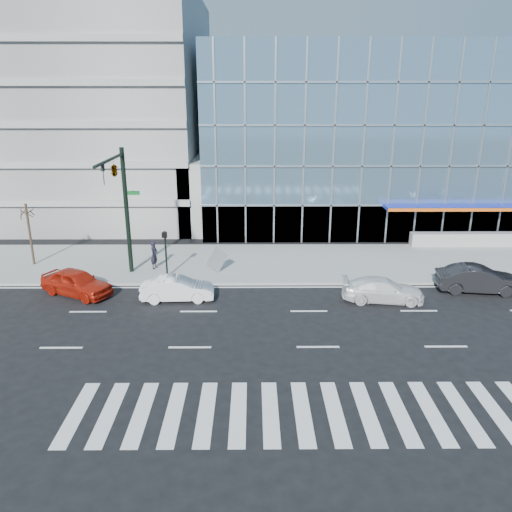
{
  "coord_description": "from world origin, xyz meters",
  "views": [
    {
      "loc": [
        -3.04,
        -24.77,
        11.36
      ],
      "look_at": [
        -2.86,
        3.0,
        2.18
      ],
      "focal_mm": 35.0,
      "sensor_mm": 36.0,
      "label": 1
    }
  ],
  "objects_px": {
    "street_tree_near": "(27,212)",
    "dark_sedan": "(479,279)",
    "red_sedan": "(76,282)",
    "pedestrian": "(154,255)",
    "ped_signal_post": "(165,247)",
    "white_suv": "(383,290)",
    "white_sedan": "(177,289)",
    "traffic_signal": "(118,184)",
    "tilted_panel": "(217,260)"
  },
  "relations": [
    {
      "from": "ped_signal_post",
      "to": "street_tree_near",
      "type": "height_order",
      "value": "street_tree_near"
    },
    {
      "from": "traffic_signal",
      "to": "tilted_panel",
      "type": "xyz_separation_m",
      "value": [
        5.63,
        1.09,
        -5.1
      ]
    },
    {
      "from": "white_sedan",
      "to": "red_sedan",
      "type": "bearing_deg",
      "value": 79.22
    },
    {
      "from": "pedestrian",
      "to": "tilted_panel",
      "type": "distance_m",
      "value": 4.3
    },
    {
      "from": "traffic_signal",
      "to": "ped_signal_post",
      "type": "height_order",
      "value": "traffic_signal"
    },
    {
      "from": "white_suv",
      "to": "pedestrian",
      "type": "xyz_separation_m",
      "value": [
        -13.9,
        5.18,
        0.42
      ]
    },
    {
      "from": "white_sedan",
      "to": "tilted_panel",
      "type": "xyz_separation_m",
      "value": [
        1.98,
        4.05,
        0.38
      ]
    },
    {
      "from": "traffic_signal",
      "to": "dark_sedan",
      "type": "distance_m",
      "value": 22.08
    },
    {
      "from": "traffic_signal",
      "to": "street_tree_near",
      "type": "distance_m",
      "value": 7.96
    },
    {
      "from": "red_sedan",
      "to": "pedestrian",
      "type": "xyz_separation_m",
      "value": [
        3.78,
        4.17,
        0.32
      ]
    },
    {
      "from": "traffic_signal",
      "to": "white_sedan",
      "type": "relative_size",
      "value": 1.93
    },
    {
      "from": "pedestrian",
      "to": "traffic_signal",
      "type": "bearing_deg",
      "value": 157.82
    },
    {
      "from": "traffic_signal",
      "to": "ped_signal_post",
      "type": "bearing_deg",
      "value": 8.52
    },
    {
      "from": "ped_signal_post",
      "to": "pedestrian",
      "type": "xyz_separation_m",
      "value": [
        -1.07,
        1.64,
        -1.06
      ]
    },
    {
      "from": "white_suv",
      "to": "white_sedan",
      "type": "distance_m",
      "value": 11.69
    },
    {
      "from": "white_suv",
      "to": "tilted_panel",
      "type": "xyz_separation_m",
      "value": [
        -9.7,
        4.26,
        0.4
      ]
    },
    {
      "from": "dark_sedan",
      "to": "pedestrian",
      "type": "distance_m",
      "value": 20.28
    },
    {
      "from": "ped_signal_post",
      "to": "red_sedan",
      "type": "xyz_separation_m",
      "value": [
        -4.85,
        -2.52,
        -1.38
      ]
    },
    {
      "from": "red_sedan",
      "to": "pedestrian",
      "type": "distance_m",
      "value": 5.63
    },
    {
      "from": "ped_signal_post",
      "to": "red_sedan",
      "type": "bearing_deg",
      "value": -152.51
    },
    {
      "from": "street_tree_near",
      "to": "tilted_panel",
      "type": "height_order",
      "value": "street_tree_near"
    },
    {
      "from": "dark_sedan",
      "to": "red_sedan",
      "type": "distance_m",
      "value": 23.69
    },
    {
      "from": "traffic_signal",
      "to": "red_sedan",
      "type": "height_order",
      "value": "traffic_signal"
    },
    {
      "from": "traffic_signal",
      "to": "tilted_panel",
      "type": "relative_size",
      "value": 6.15
    },
    {
      "from": "ped_signal_post",
      "to": "red_sedan",
      "type": "relative_size",
      "value": 0.67
    },
    {
      "from": "street_tree_near",
      "to": "white_suv",
      "type": "bearing_deg",
      "value": -15.26
    },
    {
      "from": "white_suv",
      "to": "white_sedan",
      "type": "height_order",
      "value": "white_sedan"
    },
    {
      "from": "white_sedan",
      "to": "pedestrian",
      "type": "relative_size",
      "value": 2.22
    },
    {
      "from": "red_sedan",
      "to": "white_suv",
      "type": "bearing_deg",
      "value": -65.82
    },
    {
      "from": "street_tree_near",
      "to": "white_sedan",
      "type": "distance_m",
      "value": 12.56
    },
    {
      "from": "red_sedan",
      "to": "dark_sedan",
      "type": "bearing_deg",
      "value": -61.81
    },
    {
      "from": "white_suv",
      "to": "dark_sedan",
      "type": "distance_m",
      "value": 6.14
    },
    {
      "from": "ped_signal_post",
      "to": "dark_sedan",
      "type": "xyz_separation_m",
      "value": [
        18.83,
        -2.22,
        -1.35
      ]
    },
    {
      "from": "tilted_panel",
      "to": "white_sedan",
      "type": "bearing_deg",
      "value": -158.14
    },
    {
      "from": "white_sedan",
      "to": "tilted_panel",
      "type": "distance_m",
      "value": 4.53
    },
    {
      "from": "white_sedan",
      "to": "red_sedan",
      "type": "xyz_separation_m",
      "value": [
        -6.0,
        0.81,
        0.08
      ]
    },
    {
      "from": "white_sedan",
      "to": "red_sedan",
      "type": "height_order",
      "value": "red_sedan"
    },
    {
      "from": "pedestrian",
      "to": "red_sedan",
      "type": "bearing_deg",
      "value": 150.89
    },
    {
      "from": "white_suv",
      "to": "dark_sedan",
      "type": "relative_size",
      "value": 0.96
    },
    {
      "from": "ped_signal_post",
      "to": "white_suv",
      "type": "xyz_separation_m",
      "value": [
        12.83,
        -3.54,
        -1.48
      ]
    },
    {
      "from": "red_sedan",
      "to": "tilted_panel",
      "type": "distance_m",
      "value": 8.62
    },
    {
      "from": "ped_signal_post",
      "to": "pedestrian",
      "type": "bearing_deg",
      "value": 123.09
    },
    {
      "from": "white_suv",
      "to": "pedestrian",
      "type": "relative_size",
      "value": 2.46
    },
    {
      "from": "ped_signal_post",
      "to": "tilted_panel",
      "type": "relative_size",
      "value": 2.31
    },
    {
      "from": "white_suv",
      "to": "tilted_panel",
      "type": "bearing_deg",
      "value": 71.31
    },
    {
      "from": "street_tree_near",
      "to": "pedestrian",
      "type": "height_order",
      "value": "street_tree_near"
    },
    {
      "from": "white_suv",
      "to": "red_sedan",
      "type": "relative_size",
      "value": 1.02
    },
    {
      "from": "dark_sedan",
      "to": "pedestrian",
      "type": "xyz_separation_m",
      "value": [
        -19.9,
        3.86,
        0.29
      ]
    },
    {
      "from": "street_tree_near",
      "to": "dark_sedan",
      "type": "height_order",
      "value": "street_tree_near"
    },
    {
      "from": "red_sedan",
      "to": "white_sedan",
      "type": "bearing_deg",
      "value": -70.2
    }
  ]
}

